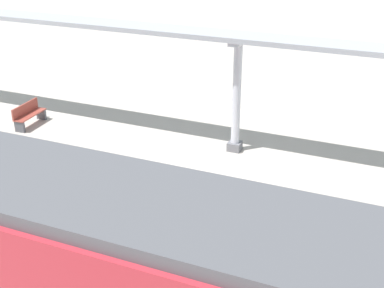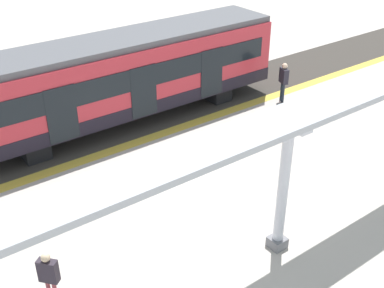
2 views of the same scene
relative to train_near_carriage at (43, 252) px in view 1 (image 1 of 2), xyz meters
The scene contains 6 objects.
ground_plane 5.90m from the train_near_carriage, ahead, with size 176.00×176.00×0.00m, color #B3A99F.
tactile_edge_strip 2.63m from the train_near_carriage, 14.27° to the right, with size 0.49×39.36×0.01m, color gold.
train_near_carriage is the anchor object (origin of this frame).
canopy_pillar_second 9.16m from the train_near_carriage, ahead, with size 1.10×0.44×3.83m.
canopy_beam 9.38m from the train_near_carriage, ahead, with size 1.20×31.68×0.16m, color #A8AAB2.
bench_mid_platform 11.00m from the train_near_carriage, 41.36° to the left, with size 1.52×0.52×0.86m.
Camera 1 is at (-11.60, -5.04, 7.59)m, focal length 47.90 mm.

